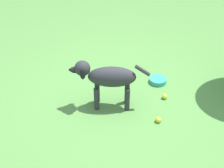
% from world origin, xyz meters
% --- Properties ---
extents(ground, '(14.00, 14.00, 0.00)m').
position_xyz_m(ground, '(0.00, 0.00, 0.00)').
color(ground, '#548C42').
extents(dog, '(0.84, 0.42, 0.60)m').
position_xyz_m(dog, '(-0.24, -0.07, 0.40)').
color(dog, '#2D2D33').
rests_on(dog, ground).
extents(tennis_ball_0, '(0.07, 0.07, 0.07)m').
position_xyz_m(tennis_ball_0, '(0.19, -0.54, 0.03)').
color(tennis_ball_0, '#D2D935').
rests_on(tennis_ball_0, ground).
extents(tennis_ball_1, '(0.07, 0.07, 0.07)m').
position_xyz_m(tennis_ball_1, '(0.45, -0.19, 0.03)').
color(tennis_ball_1, '#C5D331').
rests_on(tennis_ball_1, ground).
extents(water_bowl, '(0.22, 0.22, 0.06)m').
position_xyz_m(water_bowl, '(0.52, 0.14, 0.03)').
color(water_bowl, teal).
rests_on(water_bowl, ground).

